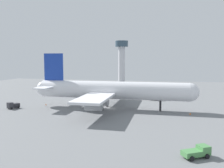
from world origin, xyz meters
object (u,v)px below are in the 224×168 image
Objects in this scene: cargo_airplane at (112,90)px; control_tower at (122,58)px; safety_cone_tail at (46,104)px; pushback_tractor at (197,152)px; safety_cone_nose at (190,114)px; fuel_truck at (121,93)px; catering_truck at (13,105)px; cargo_loader at (154,97)px.

cargo_airplane is 1.91× the size of control_tower.
safety_cone_tail is at bearing 177.71° from cargo_airplane.
cargo_airplane is 45.10m from pushback_tractor.
safety_cone_nose is (26.14, -3.47, -6.18)m from cargo_airplane.
fuel_truck is 44.74m from safety_cone_nose.
control_tower is (22.53, 90.91, 17.34)m from catering_truck.
fuel_truck reaches higher than safety_cone_tail.
cargo_loader is at bearing 27.13° from safety_cone_tail.
safety_cone_tail is (-25.85, 1.03, -6.23)m from cargo_airplane.
cargo_airplane is at bearing -85.86° from fuel_truck.
catering_truck is 6.45× the size of safety_cone_nose.
safety_cone_nose is 52.18m from safety_cone_tail.
cargo_loader reaches higher than safety_cone_tail.
fuel_truck is at bearing 149.12° from cargo_loader.
cargo_loader is 69.37m from control_tower.
control_tower is at bearing 80.18° from safety_cone_tail.
control_tower reaches higher than pushback_tractor.
fuel_truck reaches higher than pushback_tractor.
catering_truck is 0.85× the size of cargo_loader.
fuel_truck is at bearing 94.14° from cargo_airplane.
cargo_airplane is at bearing -123.04° from cargo_loader.
pushback_tractor is at bearing -27.70° from catering_truck.
catering_truck is at bearing -134.57° from safety_cone_tail.
control_tower is (-35.52, 121.38, 17.47)m from pushback_tractor.
catering_truck is 0.95× the size of fuel_truck.
pushback_tractor is 63.17m from safety_cone_tail.
fuel_truck is at bearing 129.40° from safety_cone_nose.
safety_cone_nose is at bearing -66.59° from control_tower.
cargo_loader is (13.93, 21.42, -5.31)m from cargo_airplane.
cargo_airplane is at bearing 172.43° from safety_cone_nose.
cargo_loader reaches higher than pushback_tractor.
cargo_airplane is 85.21m from control_tower.
catering_truck is (-34.09, -7.33, -5.36)m from cargo_airplane.
safety_cone_nose is at bearing -4.96° from safety_cone_tail.
cargo_airplane is 12.39× the size of fuel_truck.
cargo_airplane reaches higher than fuel_truck.
fuel_truck is at bearing 51.86° from safety_cone_tail.
safety_cone_tail is (-23.60, -30.06, -0.82)m from fuel_truck.
safety_cone_tail is at bearing -152.87° from cargo_loader.
safety_cone_nose is 96.58m from control_tower.
fuel_truck is 56.06m from control_tower.
fuel_truck is at bearing 110.83° from pushback_tractor.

